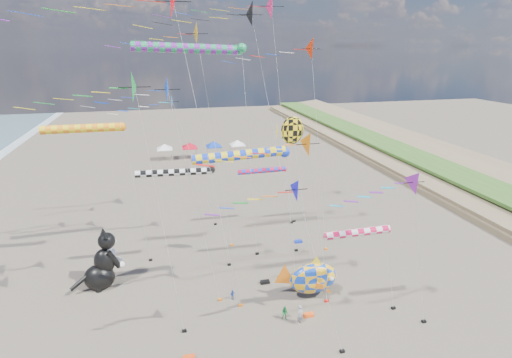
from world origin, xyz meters
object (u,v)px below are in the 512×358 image
object	(u,v)px
fish_inflatable	(313,278)
parked_car	(279,153)
person_adult	(300,315)
child_blue	(233,295)
child_green	(285,313)
cat_inflatable	(101,260)

from	to	relation	value
fish_inflatable	parked_car	world-z (taller)	fish_inflatable
parked_car	fish_inflatable	bearing A→B (deg)	167.54
person_adult	parked_car	world-z (taller)	person_adult
fish_inflatable	child_blue	world-z (taller)	fish_inflatable
fish_inflatable	child_blue	bearing A→B (deg)	169.07
fish_inflatable	parked_car	distance (m)	50.57
child_blue	parked_car	world-z (taller)	parked_car
child_green	child_blue	distance (m)	5.39
fish_inflatable	person_adult	world-z (taller)	fish_inflatable
cat_inflatable	child_blue	distance (m)	12.92
child_green	child_blue	xyz separation A→B (m)	(-3.80, 3.83, -0.13)
child_green	child_blue	bearing A→B (deg)	163.60
parked_car	cat_inflatable	bearing A→B (deg)	145.40
fish_inflatable	parked_car	size ratio (longest dim) A/B	1.86
fish_inflatable	child_green	world-z (taller)	fish_inflatable
fish_inflatable	person_adult	bearing A→B (deg)	-125.52
person_adult	child_blue	world-z (taller)	person_adult
child_blue	person_adult	bearing A→B (deg)	-63.42
cat_inflatable	person_adult	world-z (taller)	cat_inflatable
parked_car	child_green	bearing A→B (deg)	164.64
cat_inflatable	child_green	xyz separation A→B (m)	(15.48, -8.80, -2.29)
child_green	parked_car	size ratio (longest dim) A/B	0.37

